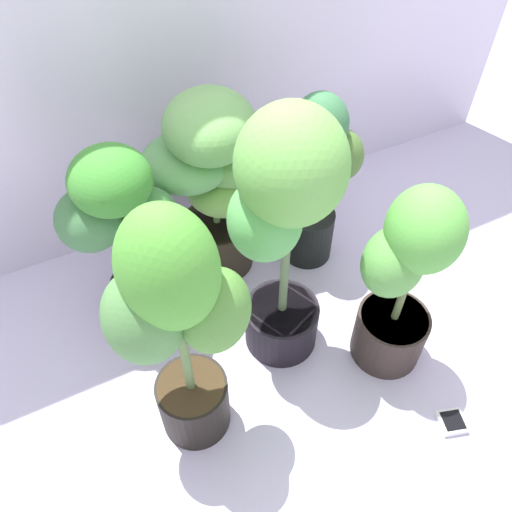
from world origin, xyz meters
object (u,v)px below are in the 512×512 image
object	(u,v)px
potted_plant_back_right	(316,177)
potted_plant_front_left	(178,324)
potted_plant_center	(283,223)
potted_plant_back_left	(121,227)
hygrometer_box	(452,422)
potted_plant_back_center	(212,176)
potted_plant_front_right	(403,280)

from	to	relation	value
potted_plant_back_right	potted_plant_front_left	world-z (taller)	potted_plant_front_left
potted_plant_center	potted_plant_back_left	bearing A→B (deg)	140.63
potted_plant_back_right	potted_plant_center	xyz separation A→B (m)	(-0.32, -0.31, 0.18)
hygrometer_box	potted_plant_back_center	bearing A→B (deg)	-51.31
potted_plant_center	potted_plant_back_right	bearing A→B (deg)	44.54
potted_plant_back_center	potted_plant_front_right	size ratio (longest dim) A/B	1.03
potted_plant_back_right	potted_plant_front_right	world-z (taller)	potted_plant_front_right
potted_plant_back_left	hygrometer_box	distance (m)	1.20
potted_plant_center	potted_plant_back_center	bearing A→B (deg)	94.42
potted_plant_front_left	potted_plant_back_center	xyz separation A→B (m)	(0.34, 0.58, -0.08)
potted_plant_back_right	potted_plant_front_right	size ratio (longest dim) A/B	1.00
potted_plant_front_right	hygrometer_box	size ratio (longest dim) A/B	7.21
potted_plant_back_right	potted_plant_back_left	xyz separation A→B (m)	(-0.71, 0.01, 0.05)
potted_plant_front_left	potted_plant_back_right	bearing A→B (deg)	33.89
potted_plant_back_right	hygrometer_box	distance (m)	0.93
hygrometer_box	potted_plant_back_left	bearing A→B (deg)	-31.93
potted_plant_back_left	potted_plant_center	world-z (taller)	potted_plant_center
potted_plant_front_right	hygrometer_box	distance (m)	0.50
potted_plant_front_right	hygrometer_box	bearing A→B (deg)	-82.63
potted_plant_back_right	hygrometer_box	size ratio (longest dim) A/B	7.18
potted_plant_front_left	potted_plant_center	size ratio (longest dim) A/B	0.96
hygrometer_box	potted_plant_front_left	bearing A→B (deg)	-10.71
potted_plant_back_left	potted_plant_front_left	distance (m)	0.48
potted_plant_front_left	potted_plant_center	bearing A→B (deg)	22.09
potted_plant_back_right	potted_plant_front_left	xyz separation A→B (m)	(-0.69, -0.46, 0.13)
potted_plant_back_left	potted_plant_back_center	distance (m)	0.37
potted_plant_back_right	potted_plant_back_left	bearing A→B (deg)	179.33
hygrometer_box	potted_plant_front_right	bearing A→B (deg)	-65.15
potted_plant_back_right	potted_plant_center	size ratio (longest dim) A/B	0.77
potted_plant_center	potted_plant_front_right	bearing A→B (deg)	-35.07
potted_plant_front_right	potted_plant_back_left	bearing A→B (deg)	142.44
potted_plant_front_right	potted_plant_back_right	bearing A→B (deg)	88.03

